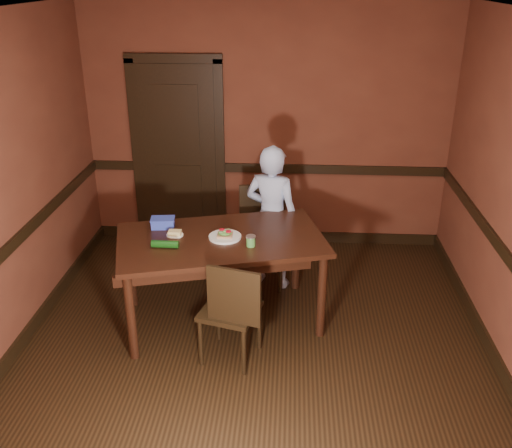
# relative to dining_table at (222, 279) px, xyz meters

# --- Properties ---
(floor) EXTENTS (4.00, 4.50, 0.01)m
(floor) POSITION_rel_dining_table_xyz_m (0.32, -0.53, -0.41)
(floor) COLOR black
(floor) RESTS_ON ground
(ceiling) EXTENTS (4.00, 4.50, 0.01)m
(ceiling) POSITION_rel_dining_table_xyz_m (0.32, -0.53, 2.29)
(ceiling) COLOR white
(ceiling) RESTS_ON ground
(wall_back) EXTENTS (4.00, 0.02, 2.70)m
(wall_back) POSITION_rel_dining_table_xyz_m (0.32, 1.72, 0.94)
(wall_back) COLOR brown
(wall_back) RESTS_ON ground
(wall_front) EXTENTS (4.00, 0.02, 2.70)m
(wall_front) POSITION_rel_dining_table_xyz_m (0.32, -2.78, 0.94)
(wall_front) COLOR brown
(wall_front) RESTS_ON ground
(dado_back) EXTENTS (4.00, 0.03, 0.10)m
(dado_back) POSITION_rel_dining_table_xyz_m (0.32, 1.71, 0.49)
(dado_back) COLOR black
(dado_back) RESTS_ON ground
(dado_left) EXTENTS (0.03, 4.50, 0.10)m
(dado_left) POSITION_rel_dining_table_xyz_m (-1.67, -0.53, 0.49)
(dado_left) COLOR black
(dado_left) RESTS_ON ground
(baseboard_back) EXTENTS (4.00, 0.03, 0.12)m
(baseboard_back) POSITION_rel_dining_table_xyz_m (0.32, 1.71, -0.35)
(baseboard_back) COLOR black
(baseboard_back) RESTS_ON ground
(baseboard_left) EXTENTS (0.03, 4.50, 0.12)m
(baseboard_left) POSITION_rel_dining_table_xyz_m (-1.67, -0.53, -0.35)
(baseboard_left) COLOR black
(baseboard_left) RESTS_ON ground
(baseboard_right) EXTENTS (0.03, 4.50, 0.12)m
(baseboard_right) POSITION_rel_dining_table_xyz_m (2.30, -0.53, -0.35)
(baseboard_right) COLOR black
(baseboard_right) RESTS_ON ground
(door) EXTENTS (1.05, 0.07, 2.20)m
(door) POSITION_rel_dining_table_xyz_m (-0.68, 1.69, 0.68)
(door) COLOR black
(door) RESTS_ON ground
(dining_table) EXTENTS (1.97, 1.43, 0.83)m
(dining_table) POSITION_rel_dining_table_xyz_m (0.00, 0.00, 0.00)
(dining_table) COLOR black
(dining_table) RESTS_ON floor
(chair_far) EXTENTS (0.54, 0.54, 1.00)m
(chair_far) POSITION_rel_dining_table_xyz_m (0.28, 0.67, 0.09)
(chair_far) COLOR black
(chair_far) RESTS_ON floor
(chair_near) EXTENTS (0.53, 0.53, 0.92)m
(chair_near) POSITION_rel_dining_table_xyz_m (0.13, -0.55, 0.05)
(chair_near) COLOR black
(chair_near) RESTS_ON floor
(person) EXTENTS (0.62, 0.50, 1.46)m
(person) POSITION_rel_dining_table_xyz_m (0.42, 0.70, 0.32)
(person) COLOR #AABBDD
(person) RESTS_ON floor
(sandwich_plate) EXTENTS (0.28, 0.28, 0.07)m
(sandwich_plate) POSITION_rel_dining_table_xyz_m (0.04, 0.00, 0.44)
(sandwich_plate) COLOR white
(sandwich_plate) RESTS_ON dining_table
(sauce_jar) EXTENTS (0.08, 0.08, 0.09)m
(sauce_jar) POSITION_rel_dining_table_xyz_m (0.27, -0.14, 0.46)
(sauce_jar) COLOR #498A3A
(sauce_jar) RESTS_ON dining_table
(cheese_saucer) EXTENTS (0.15, 0.15, 0.05)m
(cheese_saucer) POSITION_rel_dining_table_xyz_m (-0.41, 0.02, 0.43)
(cheese_saucer) COLOR white
(cheese_saucer) RESTS_ON dining_table
(food_tub) EXTENTS (0.23, 0.17, 0.09)m
(food_tub) POSITION_rel_dining_table_xyz_m (-0.55, 0.19, 0.46)
(food_tub) COLOR blue
(food_tub) RESTS_ON dining_table
(wrapped_veg) EXTENTS (0.23, 0.07, 0.06)m
(wrapped_veg) POSITION_rel_dining_table_xyz_m (-0.44, -0.22, 0.45)
(wrapped_veg) COLOR #12400F
(wrapped_veg) RESTS_ON dining_table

